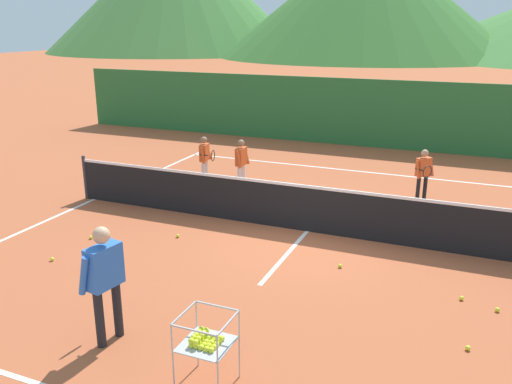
% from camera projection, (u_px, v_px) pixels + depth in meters
% --- Properties ---
extents(ground_plane, '(120.00, 120.00, 0.00)m').
position_uv_depth(ground_plane, '(307.00, 231.00, 10.84)').
color(ground_plane, '#B25633').
extents(line_baseline_far, '(10.66, 0.08, 0.01)m').
position_uv_depth(line_baseline_far, '(360.00, 171.00, 15.20)').
color(line_baseline_far, white).
rests_on(line_baseline_far, ground).
extents(line_sideline_west, '(0.08, 10.78, 0.01)m').
position_uv_depth(line_sideline_west, '(94.00, 199.00, 12.80)').
color(line_sideline_west, white).
rests_on(line_sideline_west, ground).
extents(line_service_center, '(0.08, 5.10, 0.01)m').
position_uv_depth(line_service_center, '(307.00, 231.00, 10.84)').
color(line_service_center, white).
rests_on(line_service_center, ground).
extents(tennis_net, '(11.17, 0.08, 1.05)m').
position_uv_depth(tennis_net, '(308.00, 208.00, 10.69)').
color(tennis_net, '#333338').
rests_on(tennis_net, ground).
extents(instructor, '(0.43, 0.79, 1.62)m').
position_uv_depth(instructor, '(105.00, 274.00, 6.83)').
color(instructor, black).
rests_on(instructor, ground).
extents(student_0, '(0.48, 0.56, 1.24)m').
position_uv_depth(student_0, '(205.00, 156.00, 13.86)').
color(student_0, silver).
rests_on(student_0, ground).
extents(student_1, '(0.23, 0.50, 1.28)m').
position_uv_depth(student_1, '(241.00, 160.00, 13.36)').
color(student_1, silver).
rests_on(student_1, ground).
extents(student_2, '(0.43, 0.69, 1.25)m').
position_uv_depth(student_2, '(423.00, 170.00, 12.45)').
color(student_2, black).
rests_on(student_2, ground).
extents(ball_cart, '(0.58, 0.58, 0.90)m').
position_uv_depth(ball_cart, '(205.00, 341.00, 6.07)').
color(ball_cart, '#B7B7BC').
rests_on(ball_cart, ground).
extents(tennis_ball_1, '(0.07, 0.07, 0.07)m').
position_uv_depth(tennis_ball_1, '(178.00, 236.00, 10.52)').
color(tennis_ball_1, yellow).
rests_on(tennis_ball_1, ground).
extents(tennis_ball_4, '(0.07, 0.07, 0.07)m').
position_uv_depth(tennis_ball_4, '(91.00, 237.00, 10.44)').
color(tennis_ball_4, yellow).
rests_on(tennis_ball_4, ground).
extents(tennis_ball_5, '(0.07, 0.07, 0.07)m').
position_uv_depth(tennis_ball_5, '(340.00, 266.00, 9.21)').
color(tennis_ball_5, yellow).
rests_on(tennis_ball_5, ground).
extents(tennis_ball_6, '(0.07, 0.07, 0.07)m').
position_uv_depth(tennis_ball_6, '(497.00, 310.00, 7.81)').
color(tennis_ball_6, yellow).
rests_on(tennis_ball_6, ground).
extents(tennis_ball_9, '(0.07, 0.07, 0.07)m').
position_uv_depth(tennis_ball_9, '(468.00, 348.00, 6.89)').
color(tennis_ball_9, yellow).
rests_on(tennis_ball_9, ground).
extents(tennis_ball_10, '(0.07, 0.07, 0.07)m').
position_uv_depth(tennis_ball_10, '(462.00, 298.00, 8.13)').
color(tennis_ball_10, yellow).
rests_on(tennis_ball_10, ground).
extents(tennis_ball_11, '(0.07, 0.07, 0.07)m').
position_uv_depth(tennis_ball_11, '(52.00, 259.00, 9.48)').
color(tennis_ball_11, yellow).
rests_on(tennis_ball_11, ground).
extents(windscreen_fence, '(23.45, 0.08, 2.27)m').
position_uv_depth(windscreen_fence, '(383.00, 114.00, 17.73)').
color(windscreen_fence, '#286B33').
rests_on(windscreen_fence, ground).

